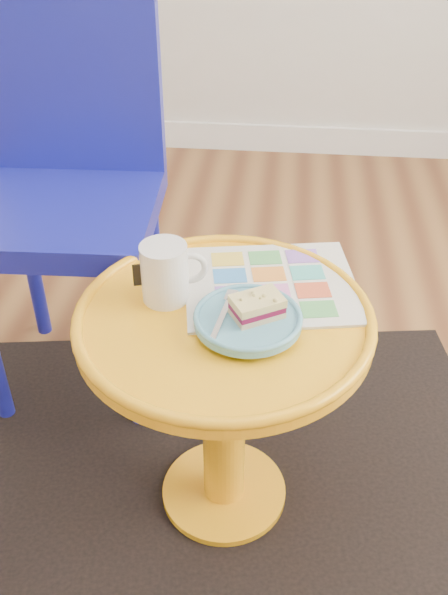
# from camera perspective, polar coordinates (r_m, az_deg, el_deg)

# --- Properties ---
(floor) EXTENTS (4.00, 4.00, 0.00)m
(floor) POSITION_cam_1_polar(r_m,az_deg,el_deg) (1.57, -15.24, -17.87)
(floor) COLOR brown
(floor) RESTS_ON ground
(rug) EXTENTS (1.45, 1.28, 0.01)m
(rug) POSITION_cam_1_polar(r_m,az_deg,el_deg) (1.55, 0.00, -16.52)
(rug) COLOR black
(rug) RESTS_ON ground
(side_table) EXTENTS (0.54, 0.54, 0.51)m
(side_table) POSITION_cam_1_polar(r_m,az_deg,el_deg) (1.28, 0.00, -6.64)
(side_table) COLOR #FFA815
(side_table) RESTS_ON ground
(chair) EXTENTS (0.44, 0.45, 0.97)m
(chair) POSITION_cam_1_polar(r_m,az_deg,el_deg) (1.62, -13.30, 10.30)
(chair) COLOR #171B99
(chair) RESTS_ON ground
(newspaper) EXTENTS (0.37, 0.33, 0.01)m
(newspaper) POSITION_cam_1_polar(r_m,az_deg,el_deg) (1.26, 4.03, 1.14)
(newspaper) COLOR silver
(newspaper) RESTS_ON side_table
(mug) EXTENTS (0.12, 0.09, 0.11)m
(mug) POSITION_cam_1_polar(r_m,az_deg,el_deg) (1.20, -5.02, 2.29)
(mug) COLOR silver
(mug) RESTS_ON side_table
(plate) EXTENTS (0.19, 0.19, 0.02)m
(plate) POSITION_cam_1_polar(r_m,az_deg,el_deg) (1.15, 2.07, -1.95)
(plate) COLOR #589FBA
(plate) RESTS_ON newspaper
(cake_slice) EXTENTS (0.10, 0.09, 0.04)m
(cake_slice) POSITION_cam_1_polar(r_m,az_deg,el_deg) (1.14, 2.87, -0.78)
(cake_slice) COLOR #D3BC8C
(cake_slice) RESTS_ON plate
(fork) EXTENTS (0.04, 0.14, 0.00)m
(fork) POSITION_cam_1_polar(r_m,az_deg,el_deg) (1.15, 0.02, -1.27)
(fork) COLOR silver
(fork) RESTS_ON plate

